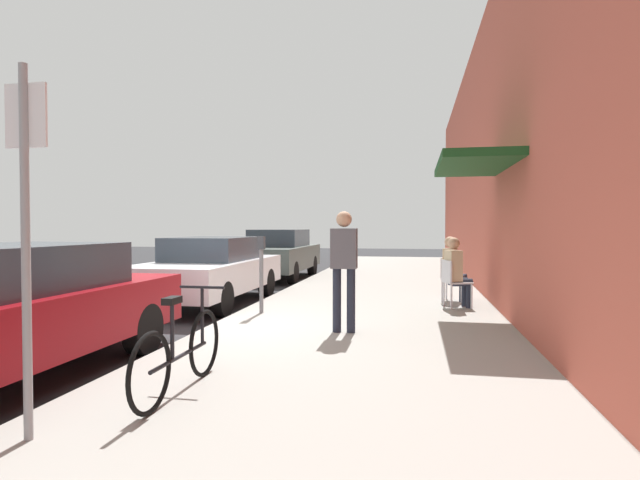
{
  "coord_description": "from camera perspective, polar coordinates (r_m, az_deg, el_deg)",
  "views": [
    {
      "loc": [
        3.04,
        -7.14,
        1.6
      ],
      "look_at": [
        0.07,
        8.67,
        1.18
      ],
      "focal_mm": 28.31,
      "sensor_mm": 36.0,
      "label": 1
    }
  ],
  "objects": [
    {
      "name": "ground_plane",
      "position": [
        7.92,
        -12.34,
        -10.21
      ],
      "size": [
        60.0,
        60.0,
        0.0
      ],
      "primitive_type": "plane",
      "color": "#2D2D30"
    },
    {
      "name": "sidewalk_slab",
      "position": [
        9.3,
        5.7,
        -8.05
      ],
      "size": [
        4.5,
        32.0,
        0.12
      ],
      "primitive_type": "cube",
      "color": "#9E9B93",
      "rests_on": "ground_plane"
    },
    {
      "name": "building_facade",
      "position": [
        9.4,
        20.72,
        10.76
      ],
      "size": [
        1.4,
        32.0,
        6.27
      ],
      "color": "#BC5442",
      "rests_on": "ground_plane"
    },
    {
      "name": "parked_car_0",
      "position": [
        6.13,
        -32.22,
        -6.88
      ],
      "size": [
        1.8,
        4.4,
        1.42
      ],
      "color": "maroon",
      "rests_on": "ground_plane"
    },
    {
      "name": "parked_car_1",
      "position": [
        10.68,
        -12.21,
        -3.27
      ],
      "size": [
        1.8,
        4.4,
        1.39
      ],
      "color": "silver",
      "rests_on": "ground_plane"
    },
    {
      "name": "parked_car_2",
      "position": [
        15.65,
        -4.71,
        -1.54
      ],
      "size": [
        1.8,
        4.4,
        1.52
      ],
      "color": "#47514C",
      "rests_on": "ground_plane"
    },
    {
      "name": "parking_meter",
      "position": [
        8.73,
        -6.65,
        -3.21
      ],
      "size": [
        0.12,
        0.1,
        1.32
      ],
      "color": "slate",
      "rests_on": "sidewalk_slab"
    },
    {
      "name": "street_sign",
      "position": [
        4.02,
        -30.3,
        1.82
      ],
      "size": [
        0.32,
        0.06,
        2.6
      ],
      "color": "gray",
      "rests_on": "sidewalk_slab"
    },
    {
      "name": "bicycle_0",
      "position": [
        4.77,
        -15.49,
        -12.18
      ],
      "size": [
        0.46,
        1.71,
        0.9
      ],
      "color": "black",
      "rests_on": "sidewalk_slab"
    },
    {
      "name": "cafe_chair_0",
      "position": [
        9.59,
        14.83,
        -4.41
      ],
      "size": [
        0.55,
        0.55,
        0.87
      ],
      "color": "silver",
      "rests_on": "sidewalk_slab"
    },
    {
      "name": "seated_patron_0",
      "position": [
        9.6,
        15.18,
        -3.25
      ],
      "size": [
        0.51,
        0.46,
        1.29
      ],
      "color": "#232838",
      "rests_on": "sidewalk_slab"
    },
    {
      "name": "cafe_chair_1",
      "position": [
        10.49,
        14.47,
        -3.9
      ],
      "size": [
        0.54,
        0.54,
        0.87
      ],
      "color": "silver",
      "rests_on": "sidewalk_slab"
    },
    {
      "name": "seated_patron_1",
      "position": [
        10.46,
        14.8,
        -2.86
      ],
      "size": [
        0.5,
        0.45,
        1.29
      ],
      "color": "#232838",
      "rests_on": "sidewalk_slab"
    },
    {
      "name": "pedestrian_standing",
      "position": [
        7.07,
        2.73,
        -2.42
      ],
      "size": [
        0.36,
        0.22,
        1.7
      ],
      "color": "#232838",
      "rests_on": "sidewalk_slab"
    }
  ]
}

